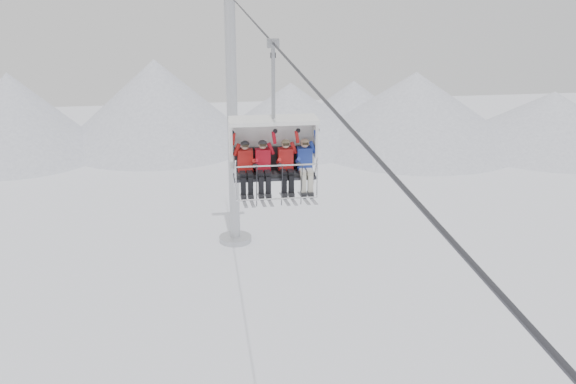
{
  "coord_description": "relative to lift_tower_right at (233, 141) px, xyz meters",
  "views": [
    {
      "loc": [
        -2.05,
        -15.22,
        15.57
      ],
      "look_at": [
        0.0,
        0.0,
        10.34
      ],
      "focal_mm": 45.0,
      "sensor_mm": 36.0,
      "label": 1
    }
  ],
  "objects": [
    {
      "name": "skier_far_right",
      "position": [
        0.8,
        -19.39,
        4.41
      ],
      "size": [
        0.39,
        1.69,
        1.56
      ],
      "color": "#233BA1",
      "rests_on": "chairlift_carrier"
    },
    {
      "name": "ridgeline",
      "position": [
        -1.58,
        20.05,
        -2.94
      ],
      "size": [
        72.0,
        21.0,
        7.0
      ],
      "color": "silver",
      "rests_on": "ground"
    },
    {
      "name": "skier_center_right",
      "position": [
        0.3,
        -19.39,
        4.41
      ],
      "size": [
        0.39,
        1.69,
        1.56
      ],
      "color": "red",
      "rests_on": "chairlift_carrier"
    },
    {
      "name": "lift_tower_right",
      "position": [
        0.0,
        0.0,
        0.0
      ],
      "size": [
        2.0,
        1.8,
        13.48
      ],
      "color": "#ADB0B4",
      "rests_on": "ground"
    },
    {
      "name": "haul_cable",
      "position": [
        0.0,
        -22.0,
        7.52
      ],
      "size": [
        0.06,
        50.0,
        0.06
      ],
      "primitive_type": "cylinder",
      "rotation": [
        1.57,
        0.0,
        0.0
      ],
      "color": "#323237",
      "rests_on": "lift_tower_left"
    },
    {
      "name": "skier_far_left",
      "position": [
        -0.75,
        -19.39,
        4.41
      ],
      "size": [
        0.39,
        1.69,
        1.56
      ],
      "color": "#B21816",
      "rests_on": "chairlift_carrier"
    },
    {
      "name": "chairlift_carrier",
      "position": [
        0.0,
        -19.09,
        4.87
      ],
      "size": [
        2.28,
        1.17,
        3.98
      ],
      "color": "black",
      "rests_on": "haul_cable"
    },
    {
      "name": "skier_center_left",
      "position": [
        -0.3,
        -19.39,
        4.41
      ],
      "size": [
        0.39,
        1.69,
        1.56
      ],
      "color": "red",
      "rests_on": "chairlift_carrier"
    }
  ]
}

